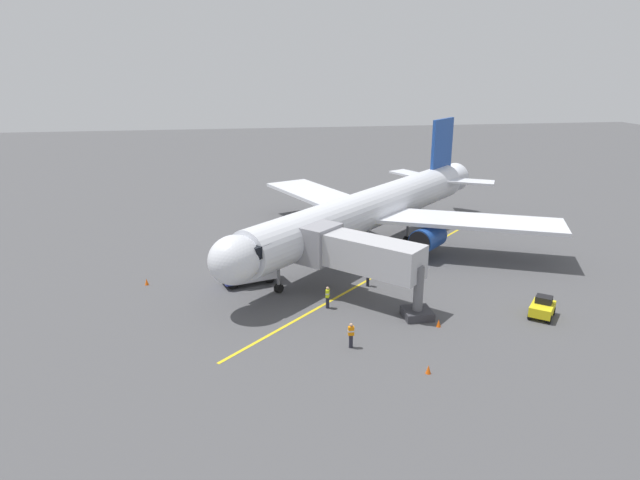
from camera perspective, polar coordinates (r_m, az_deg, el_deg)
name	(u,v)px	position (r m, az deg, el deg)	size (l,w,h in m)	color
ground_plane	(351,253)	(54.07, 3.21, -1.29)	(220.00, 220.00, 0.00)	#4C4C4F
apron_lead_in_line	(385,271)	(49.66, 6.65, -3.13)	(0.24, 40.00, 0.01)	yellow
airplane	(371,209)	(54.21, 5.26, 3.13)	(33.22, 32.94, 11.50)	silver
jet_bridge	(353,253)	(42.39, 3.38, -1.32)	(9.38, 9.58, 5.40)	#B7B7BC
ground_crew_marshaller	(351,335)	(36.27, 3.19, -9.67)	(0.41, 0.26, 1.71)	#23232D
ground_crew_wing_walker	(368,276)	(45.86, 4.92, -3.68)	(0.44, 0.47, 1.71)	#23232D
ground_crew_loader	(328,297)	(41.72, 0.78, -5.85)	(0.38, 0.46, 1.71)	#23232D
tug_near_nose	(542,308)	(43.47, 21.78, -6.45)	(2.62, 2.73, 1.50)	yellow
box_truck_portside	(250,267)	(46.53, -7.12, -2.78)	(4.96, 3.18, 2.62)	#2D3899
safety_cone_nose_left	(428,369)	(34.34, 11.02, -12.85)	(0.32, 0.32, 0.55)	#F2590F
safety_cone_nose_right	(439,323)	(39.99, 12.04, -8.31)	(0.32, 0.32, 0.55)	#F2590F
safety_cone_wing_port	(147,282)	(48.32, -17.30, -4.10)	(0.32, 0.32, 0.55)	#F2590F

